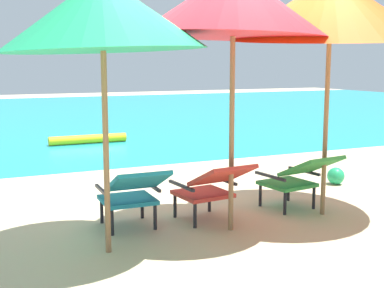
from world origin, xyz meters
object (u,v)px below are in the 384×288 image
at_px(lounge_chair_center, 212,186).
at_px(beach_umbrella_center, 233,3).
at_px(swim_buoy, 88,139).
at_px(beach_umbrella_right, 331,8).
at_px(lounge_chair_left, 132,192).
at_px(beach_umbrella_left, 102,13).
at_px(beach_ball, 336,176).
at_px(lounge_chair_right, 298,176).

relative_size(lounge_chair_center, beach_umbrella_center, 0.36).
bearing_deg(swim_buoy, lounge_chair_center, -90.65).
bearing_deg(beach_umbrella_right, lounge_chair_left, 171.72).
distance_m(lounge_chair_left, beach_umbrella_left, 1.75).
bearing_deg(lounge_chair_center, beach_umbrella_right, -9.33).
xyz_separation_m(swim_buoy, beach_umbrella_left, (-1.26, -6.22, 1.96)).
bearing_deg(beach_ball, beach_umbrella_right, -135.16).
bearing_deg(lounge_chair_left, beach_umbrella_right, -8.28).
bearing_deg(swim_buoy, beach_ball, -65.54).
bearing_deg(beach_umbrella_left, beach_umbrella_right, 3.42).
bearing_deg(lounge_chair_left, lounge_chair_right, -2.56).
bearing_deg(beach_umbrella_right, beach_umbrella_left, -176.58).
bearing_deg(lounge_chair_right, swim_buoy, 99.90).
xyz_separation_m(swim_buoy, lounge_chair_right, (1.02, -5.85, 0.31)).
distance_m(lounge_chair_left, lounge_chair_right, 1.91).
relative_size(lounge_chair_center, lounge_chair_right, 0.99).
bearing_deg(beach_umbrella_center, lounge_chair_center, 107.92).
bearing_deg(beach_ball, beach_umbrella_left, -161.02).
bearing_deg(lounge_chair_right, beach_umbrella_left, -170.90).
relative_size(lounge_chair_center, beach_umbrella_right, 0.32).
bearing_deg(lounge_chair_center, beach_ball, 20.18).
xyz_separation_m(lounge_chair_right, beach_umbrella_right, (0.18, -0.22, 1.81)).
relative_size(lounge_chair_left, beach_umbrella_left, 0.37).
relative_size(beach_umbrella_center, beach_ball, 10.75).
bearing_deg(lounge_chair_right, lounge_chair_center, -179.45).
distance_m(lounge_chair_right, beach_umbrella_center, 2.08).
bearing_deg(lounge_chair_right, lounge_chair_left, 177.44).
relative_size(swim_buoy, beach_umbrella_left, 0.67).
distance_m(beach_umbrella_left, beach_umbrella_right, 2.47).
height_order(swim_buoy, beach_ball, beach_ball).
xyz_separation_m(beach_umbrella_center, beach_ball, (2.26, 1.12, -2.09)).
xyz_separation_m(lounge_chair_left, beach_umbrella_right, (2.09, -0.30, 1.81)).
distance_m(lounge_chair_left, lounge_chair_center, 0.83).
distance_m(lounge_chair_center, lounge_chair_right, 1.09).
bearing_deg(lounge_chair_left, beach_umbrella_center, -21.56).
relative_size(lounge_chair_right, beach_ball, 3.97).
height_order(beach_umbrella_center, beach_umbrella_right, beach_umbrella_right).
distance_m(lounge_chair_left, beach_umbrella_right, 2.78).
bearing_deg(swim_buoy, lounge_chair_left, -98.74).
relative_size(lounge_chair_right, beach_umbrella_left, 0.39).
height_order(swim_buoy, beach_umbrella_center, beach_umbrella_center).
distance_m(beach_umbrella_center, beach_umbrella_right, 1.18).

